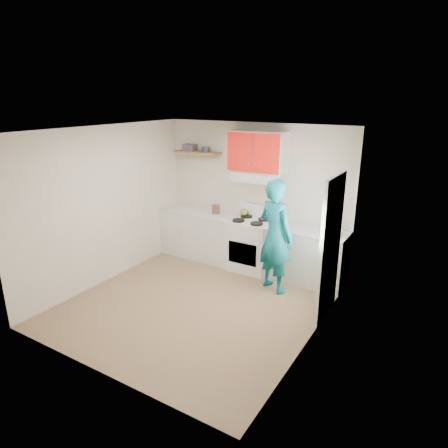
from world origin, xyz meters
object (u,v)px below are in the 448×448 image
Objects in this scene: kettle at (244,212)px; crock at (216,210)px; person at (276,236)px; stove at (251,245)px; tin at (206,149)px.

kettle is 0.54m from crock.
person is at bearing -21.58° from crock.
stove is 5.43× the size of kettle.
tin reaches higher than person.
tin is at bearing 1.31° from person.
stove is 0.62m from kettle.
crock is at bearing 175.40° from stove.
stove is 0.99m from person.
crock reaches higher than kettle.
person is (0.96, -0.71, -0.07)m from kettle.
crock is (-0.79, 0.06, 0.53)m from stove.
tin is 1.36m from kettle.
kettle is 0.94× the size of crock.
tin is at bearing 170.75° from stove.
stove is 5.11× the size of crock.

